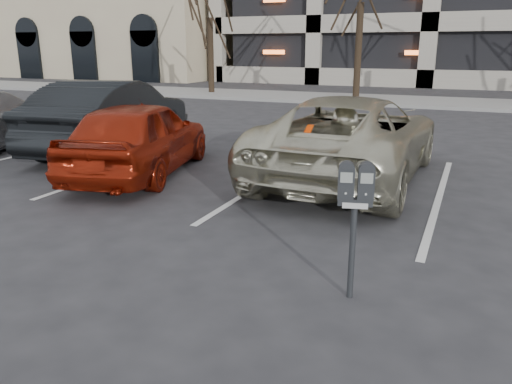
{
  "coord_description": "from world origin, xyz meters",
  "views": [
    {
      "loc": [
        1.76,
        -5.5,
        2.22
      ],
      "look_at": [
        -0.04,
        -1.38,
        0.91
      ],
      "focal_mm": 35.0,
      "sensor_mm": 36.0,
      "label": 1
    }
  ],
  "objects_px": {
    "suv_silver": "(351,138)",
    "car_red": "(140,137)",
    "car_dark": "(112,116)",
    "parking_meter": "(355,198)"
  },
  "relations": [
    {
      "from": "suv_silver",
      "to": "car_red",
      "type": "distance_m",
      "value": 3.72
    },
    {
      "from": "car_red",
      "to": "car_dark",
      "type": "distance_m",
      "value": 2.38
    },
    {
      "from": "parking_meter",
      "to": "car_red",
      "type": "distance_m",
      "value": 5.51
    },
    {
      "from": "parking_meter",
      "to": "suv_silver",
      "type": "relative_size",
      "value": 0.24
    },
    {
      "from": "parking_meter",
      "to": "car_dark",
      "type": "distance_m",
      "value": 7.87
    },
    {
      "from": "suv_silver",
      "to": "car_red",
      "type": "relative_size",
      "value": 1.32
    },
    {
      "from": "car_red",
      "to": "car_dark",
      "type": "bearing_deg",
      "value": -53.24
    },
    {
      "from": "car_red",
      "to": "parking_meter",
      "type": "bearing_deg",
      "value": 132.06
    },
    {
      "from": "parking_meter",
      "to": "suv_silver",
      "type": "bearing_deg",
      "value": 89.07
    },
    {
      "from": "suv_silver",
      "to": "car_red",
      "type": "bearing_deg",
      "value": 19.94
    }
  ]
}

